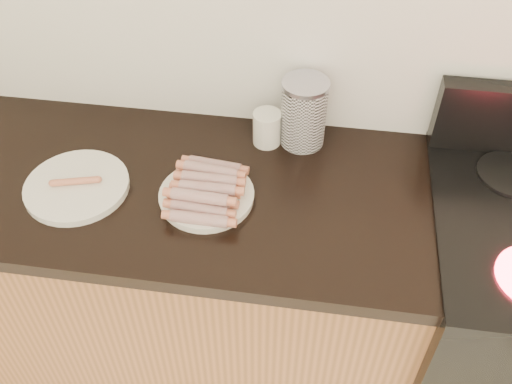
# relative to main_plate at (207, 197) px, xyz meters

# --- Properties ---
(cabinet_base) EXTENTS (2.20, 0.59, 0.86)m
(cabinet_base) POSITION_rel_main_plate_xyz_m (-0.53, 0.04, -0.48)
(cabinet_base) COLOR brown
(cabinet_base) RESTS_ON floor
(counter_slab) EXTENTS (2.20, 0.62, 0.04)m
(counter_slab) POSITION_rel_main_plate_xyz_m (-0.53, 0.04, -0.03)
(counter_slab) COLOR black
(counter_slab) RESTS_ON cabinet_base
(burner_far_left) EXTENTS (0.18, 0.18, 0.01)m
(burner_far_left) POSITION_rel_main_plate_xyz_m (0.78, 0.19, 0.01)
(burner_far_left) COLOR black
(burner_far_left) RESTS_ON stove
(main_plate) EXTENTS (0.29, 0.29, 0.02)m
(main_plate) POSITION_rel_main_plate_xyz_m (0.00, 0.00, 0.00)
(main_plate) COLOR silver
(main_plate) RESTS_ON counter_slab
(side_plate) EXTENTS (0.34, 0.34, 0.02)m
(side_plate) POSITION_rel_main_plate_xyz_m (-0.34, -0.01, 0.00)
(side_plate) COLOR white
(side_plate) RESTS_ON counter_slab
(hotdog_pile) EXTENTS (0.14, 0.24, 0.06)m
(hotdog_pile) POSITION_rel_main_plate_xyz_m (0.00, 0.00, 0.03)
(hotdog_pile) COLOR #A23538
(hotdog_pile) RESTS_ON main_plate
(plain_sausages) EXTENTS (0.12, 0.05, 0.02)m
(plain_sausages) POSITION_rel_main_plate_xyz_m (-0.34, -0.01, 0.02)
(plain_sausages) COLOR #C67D48
(plain_sausages) RESTS_ON side_plate
(canister) EXTENTS (0.13, 0.13, 0.20)m
(canister) POSITION_rel_main_plate_xyz_m (0.22, 0.27, 0.09)
(canister) COLOR silver
(canister) RESTS_ON counter_slab
(mug) EXTENTS (0.10, 0.10, 0.10)m
(mug) POSITION_rel_main_plate_xyz_m (0.12, 0.25, 0.04)
(mug) COLOR white
(mug) RESTS_ON counter_slab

